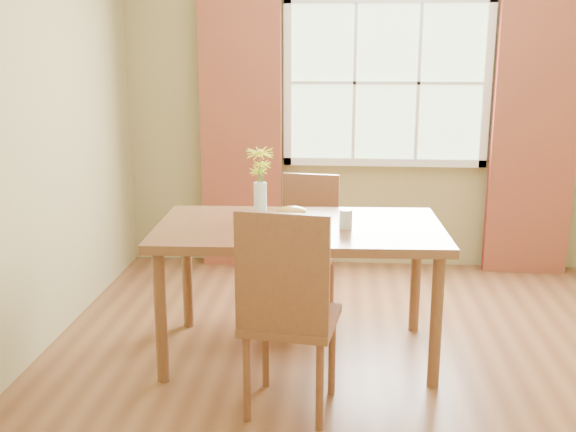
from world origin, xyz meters
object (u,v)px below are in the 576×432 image
at_px(dining_table, 299,239).
at_px(chair_far, 308,238).
at_px(flower_vase, 260,175).
at_px(croissant_sandwich, 292,218).
at_px(chair_near, 287,306).
at_px(water_glass, 346,219).

bearing_deg(dining_table, chair_far, 86.86).
bearing_deg(flower_vase, croissant_sandwich, -59.23).
bearing_deg(flower_vase, chair_near, -75.78).
xyz_separation_m(croissant_sandwich, flower_vase, (-0.22, 0.36, 0.17)).
relative_size(chair_far, croissant_sandwich, 5.20).
distance_m(chair_near, flower_vase, 1.06).
bearing_deg(croissant_sandwich, dining_table, 67.58).
bearing_deg(water_glass, flower_vase, 151.58).
xyz_separation_m(chair_near, croissant_sandwich, (-0.02, 0.57, 0.29)).
distance_m(chair_far, croissant_sandwich, 0.91).
height_order(chair_near, chair_far, chair_near).
bearing_deg(croissant_sandwich, chair_near, -96.70).
height_order(dining_table, chair_far, chair_far).
bearing_deg(dining_table, croissant_sandwich, -105.83).
relative_size(chair_near, water_glass, 9.77).
xyz_separation_m(chair_far, croissant_sandwich, (-0.05, -0.84, 0.35)).
bearing_deg(chair_near, chair_far, 97.27).
height_order(dining_table, chair_near, chair_near).
distance_m(chair_far, water_glass, 0.86).
xyz_separation_m(chair_near, water_glass, (0.27, 0.66, 0.26)).
height_order(croissant_sandwich, water_glass, croissant_sandwich).
xyz_separation_m(dining_table, chair_near, (-0.01, -0.71, -0.13)).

